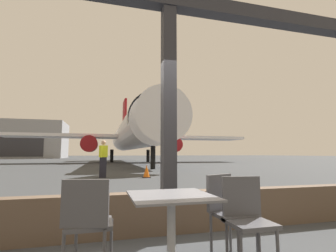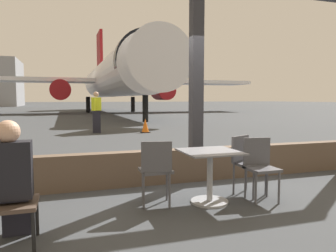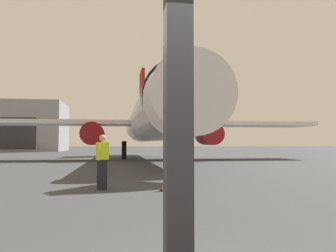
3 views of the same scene
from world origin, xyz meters
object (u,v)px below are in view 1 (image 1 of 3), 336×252
cafe_chair_aisle_left (88,218)px  distant_hangar (11,140)px  airplane (133,134)px  traffic_cone (147,171)px  dining_table (171,229)px  cafe_chair_window_left (227,207)px  ground_crew_worker (103,158)px  cafe_chair_window_right (246,213)px

cafe_chair_aisle_left → distant_hangar: 70.02m
airplane → traffic_cone: size_ratio=52.15×
dining_table → traffic_cone: (1.38, 9.28, -0.13)m
dining_table → distant_hangar: size_ratio=0.03×
airplane → traffic_cone: bearing=-94.8°
dining_table → distant_hangar: distant_hangar is taller
cafe_chair_aisle_left → dining_table: bearing=-5.8°
cafe_chair_window_left → airplane: bearing=85.3°
cafe_chair_aisle_left → traffic_cone: (2.13, 9.20, -0.26)m
ground_crew_worker → distant_hangar: distant_hangar is taller
cafe_chair_window_right → ground_crew_worker: bearing=97.8°
cafe_chair_window_left → distant_hangar: 70.35m
dining_table → distant_hangar: bearing=108.7°
cafe_chair_window_right → airplane: (2.19, 27.69, 3.02)m
dining_table → cafe_chair_window_right: bearing=-5.7°
cafe_chair_window_right → dining_table: bearing=174.3°
ground_crew_worker → dining_table: bearing=-86.5°
airplane → traffic_cone: (-1.55, -18.34, -3.27)m
cafe_chair_window_right → cafe_chair_aisle_left: size_ratio=0.98×
airplane → distant_hangar: airplane is taller
cafe_chair_window_right → cafe_chair_aisle_left: bearing=174.3°
dining_table → cafe_chair_aisle_left: 0.76m
dining_table → cafe_chair_window_left: cafe_chair_window_left is taller
airplane → cafe_chair_window_left: bearing=-94.7°
dining_table → traffic_cone: 9.38m
cafe_chair_window_right → traffic_cone: cafe_chair_window_right is taller
dining_table → airplane: airplane is taller
cafe_chair_aisle_left → ground_crew_worker: bearing=89.1°
cafe_chair_aisle_left → airplane: 27.95m
ground_crew_worker → distant_hangar: (-21.96, 56.68, 3.61)m
airplane → distant_hangar: bearing=123.3°
cafe_chair_window_left → distant_hangar: (-23.26, 66.27, 3.98)m
cafe_chair_window_right → cafe_chair_aisle_left: cafe_chair_aisle_left is taller
ground_crew_worker → traffic_cone: 2.14m
cafe_chair_aisle_left → traffic_cone: 9.45m
dining_table → distant_hangar: 70.34m
dining_table → cafe_chair_window_right: (0.74, -0.07, 0.11)m
cafe_chair_window_left → cafe_chair_window_right: bearing=-81.5°
dining_table → traffic_cone: bearing=81.5°
cafe_chair_window_left → airplane: (2.23, 27.39, 3.02)m
cafe_chair_aisle_left → airplane: (3.68, 27.54, 3.01)m
cafe_chair_aisle_left → ground_crew_worker: size_ratio=0.51×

